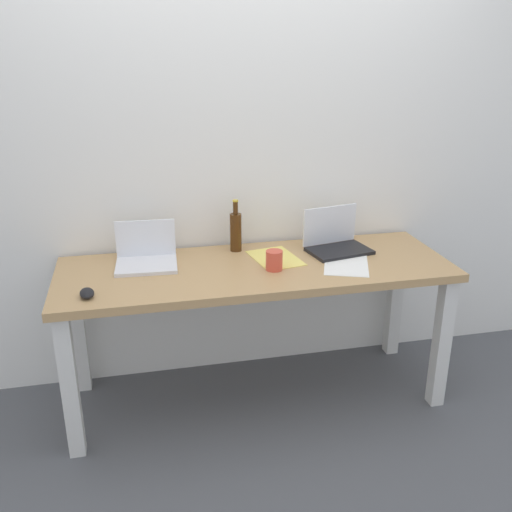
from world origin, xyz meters
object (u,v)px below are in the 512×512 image
(coffee_mug, at_px, (274,260))
(laptop_right, at_px, (336,242))
(computer_mouse, at_px, (87,293))
(desk, at_px, (256,284))
(laptop_left, at_px, (146,257))
(beer_bottle, at_px, (236,231))

(coffee_mug, bearing_deg, laptop_right, 26.67)
(computer_mouse, bearing_deg, desk, 7.39)
(laptop_right, distance_m, computer_mouse, 1.28)
(laptop_left, height_order, laptop_right, laptop_right)
(laptop_right, bearing_deg, coffee_mug, -153.33)
(laptop_left, distance_m, computer_mouse, 0.42)
(laptop_right, relative_size, computer_mouse, 3.45)
(beer_bottle, bearing_deg, laptop_left, -167.71)
(desk, relative_size, computer_mouse, 19.06)
(laptop_left, xyz_separation_m, laptop_right, (0.97, -0.01, 0.01))
(laptop_left, bearing_deg, laptop_right, -0.51)
(coffee_mug, bearing_deg, desk, 137.03)
(laptop_left, relative_size, beer_bottle, 1.12)
(desk, bearing_deg, computer_mouse, -166.06)
(computer_mouse, xyz_separation_m, coffee_mug, (0.86, 0.13, 0.03))
(desk, height_order, laptop_left, laptop_left)
(desk, distance_m, coffee_mug, 0.18)
(laptop_left, bearing_deg, desk, -14.11)
(beer_bottle, xyz_separation_m, coffee_mug, (0.13, -0.30, -0.06))
(desk, xyz_separation_m, laptop_right, (0.45, 0.12, 0.15))
(desk, bearing_deg, laptop_left, 165.89)
(beer_bottle, relative_size, coffee_mug, 2.86)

